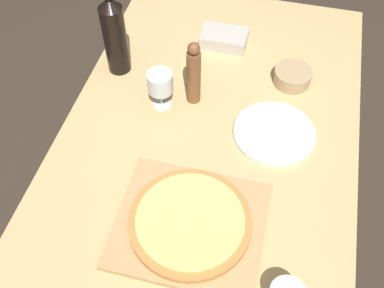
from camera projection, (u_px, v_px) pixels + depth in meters
ground_plane at (201, 250)px, 1.99m from camera, size 12.00×12.00×0.00m
dining_table at (204, 162)px, 1.45m from camera, size 0.92×1.61×0.76m
cutting_board at (190, 225)px, 1.21m from camera, size 0.40×0.35×0.02m
pizza at (190, 221)px, 1.19m from camera, size 0.33×0.33×0.02m
wine_bottle at (114, 34)px, 1.48m from camera, size 0.08×0.08×0.36m
pepper_mill at (194, 74)px, 1.41m from camera, size 0.05×0.05×0.24m
wine_glass at (160, 83)px, 1.41m from camera, size 0.08×0.08×0.14m
small_bowl at (292, 77)px, 1.53m from camera, size 0.13×0.13×0.05m
dinner_plate at (274, 133)px, 1.40m from camera, size 0.26×0.26×0.01m
food_container at (224, 39)px, 1.65m from camera, size 0.17×0.11×0.05m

